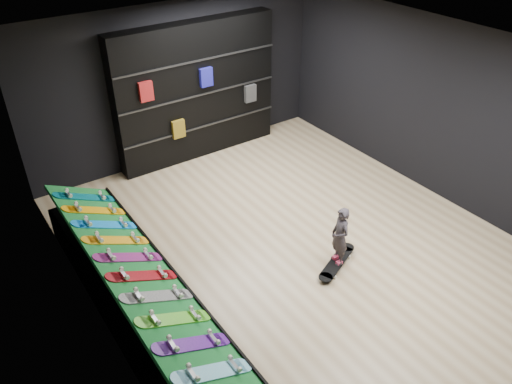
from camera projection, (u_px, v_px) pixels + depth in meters
floor at (289, 241)px, 7.86m from camera, size 6.00×7.00×0.01m
ceiling at (298, 53)px, 6.21m from camera, size 6.00×7.00×0.01m
wall_back at (178, 83)px, 9.43m from camera, size 6.00×0.02×3.00m
wall_left at (84, 233)px, 5.60m from camera, size 0.02×7.00×3.00m
wall_right at (432, 108)px, 8.47m from camera, size 0.02×7.00×3.00m
display_rack at (136, 296)px, 6.51m from camera, size 0.90×4.50×0.50m
turf_ramp at (135, 268)px, 6.28m from camera, size 0.92×4.50×0.46m
back_shelving at (196, 92)px, 9.54m from camera, size 3.30×0.38×2.64m
floor_skateboard at (337, 263)px, 7.35m from camera, size 0.99×0.59×0.09m
child at (339, 246)px, 7.17m from camera, size 0.19×0.24×0.56m
display_board_0 at (213, 372)px, 4.97m from camera, size 0.93×0.22×0.50m
display_board_1 at (192, 344)px, 5.26m from camera, size 0.93×0.22×0.50m
display_board_2 at (174, 319)px, 5.55m from camera, size 0.93×0.22×0.50m
display_board_3 at (158, 296)px, 5.84m from camera, size 0.93×0.22×0.50m
display_board_4 at (143, 276)px, 6.12m from camera, size 0.93×0.22×0.50m
display_board_5 at (129, 257)px, 6.41m from camera, size 0.93×0.22×0.50m
display_board_6 at (117, 240)px, 6.70m from camera, size 0.93×0.22×0.50m
display_board_7 at (105, 225)px, 6.99m from camera, size 0.93×0.22×0.50m
display_board_8 at (95, 210)px, 7.28m from camera, size 0.93×0.22×0.50m
display_board_9 at (85, 197)px, 7.57m from camera, size 0.93×0.22×0.50m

